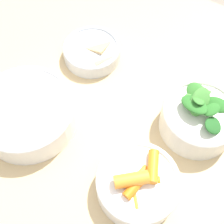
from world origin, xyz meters
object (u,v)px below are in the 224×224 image
bowl_beans_hotdog (27,114)px  bowl_cookies (92,51)px  bowl_greens (199,117)px  bowl_carrots (138,184)px

bowl_beans_hotdog → bowl_cookies: bowl_beans_hotdog is taller
bowl_greens → bowl_beans_hotdog: bowl_greens is taller
bowl_cookies → bowl_beans_hotdog: bearing=86.5°
bowl_beans_hotdog → bowl_greens: bearing=-149.8°
bowl_greens → bowl_cookies: bowl_greens is taller
bowl_carrots → bowl_cookies: size_ratio=1.13×
bowl_carrots → bowl_beans_hotdog: bowl_carrots is taller
bowl_greens → bowl_beans_hotdog: size_ratio=0.76×
bowl_carrots → bowl_greens: size_ratio=1.00×
bowl_carrots → bowl_greens: (-0.04, -0.18, 0.01)m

